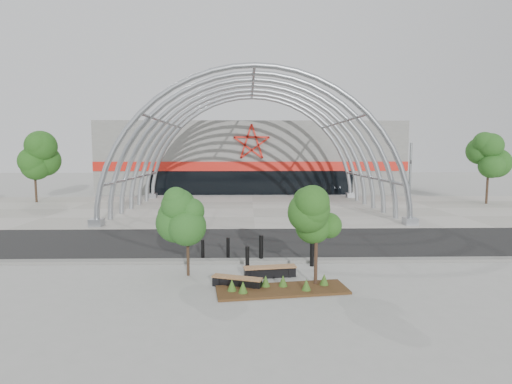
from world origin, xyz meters
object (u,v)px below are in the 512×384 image
(street_tree_0, at_px, (187,211))
(bench_0, at_px, (237,282))
(signal_pole, at_px, (410,182))
(bollard_2, at_px, (247,259))
(bench_1, at_px, (270,272))
(street_tree_1, at_px, (317,214))

(street_tree_0, height_order, bench_0, street_tree_0)
(signal_pole, relative_size, bollard_2, 5.29)
(bollard_2, bearing_deg, bench_0, -100.86)
(bench_0, height_order, bench_1, bench_1)
(bench_1, height_order, bollard_2, bollard_2)
(bench_0, distance_m, bollard_2, 1.95)
(street_tree_1, distance_m, bench_0, 3.68)
(signal_pole, distance_m, bollard_2, 14.74)
(signal_pole, distance_m, street_tree_1, 14.37)
(signal_pole, xyz_separation_m, bench_1, (-9.69, -10.80, -2.57))
(signal_pole, bearing_deg, bench_1, -131.88)
(street_tree_0, distance_m, bench_0, 3.33)
(street_tree_0, bearing_deg, bollard_2, 12.54)
(street_tree_0, bearing_deg, bench_1, -4.66)
(street_tree_0, bearing_deg, signal_pole, 39.45)
(street_tree_0, height_order, bench_1, street_tree_0)
(signal_pole, relative_size, street_tree_0, 1.51)
(signal_pole, distance_m, street_tree_0, 16.60)
(street_tree_0, relative_size, bench_1, 1.72)
(street_tree_0, relative_size, bench_0, 1.92)
(street_tree_1, xyz_separation_m, bench_1, (-1.56, 1.05, -2.39))
(bollard_2, bearing_deg, signal_pole, 43.61)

